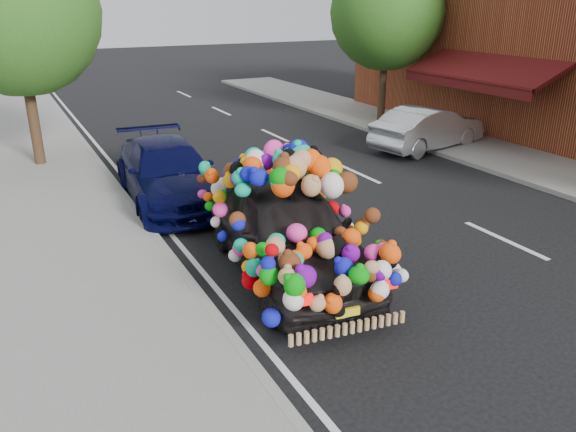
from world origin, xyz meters
The scene contains 10 objects.
ground centered at (0.00, 0.00, 0.00)m, with size 100.00×100.00×0.00m, color black.
sidewalk centered at (-4.30, 0.00, 0.06)m, with size 4.00×60.00×0.12m, color gray.
kerb centered at (-2.35, 0.00, 0.07)m, with size 0.15×60.00×0.13m, color gray.
footpath_far centered at (8.20, 3.00, 0.06)m, with size 3.00×40.00×0.12m, color gray.
lane_markings centered at (3.60, 0.00, 0.01)m, with size 6.00×50.00×0.01m, color silver, non-canonical shape.
tree_near_sidewalk centered at (-3.80, 9.50, 4.02)m, with size 4.20×4.20×6.13m.
tree_far_b centered at (8.00, 10.00, 3.89)m, with size 4.00×4.00×5.90m.
plush_art_car centered at (-0.72, 0.75, 1.12)m, with size 2.72×4.93×2.19m.
navy_sedan centered at (-1.43, 5.20, 0.67)m, with size 1.88×4.62×1.34m, color #050732.
silver_hatchback centered at (6.96, 6.19, 0.65)m, with size 1.38×3.95×1.30m, color silver.
Camera 1 is at (-4.64, -6.83, 4.31)m, focal length 35.00 mm.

